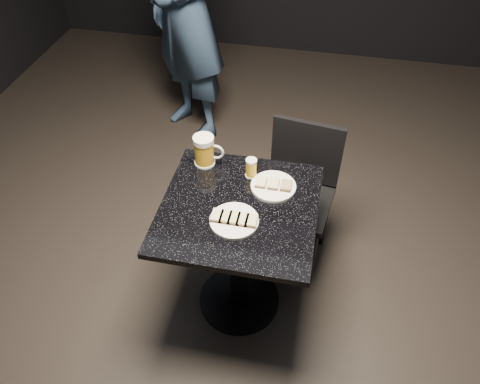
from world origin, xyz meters
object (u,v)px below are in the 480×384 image
(plate_small, at_px, (273,186))
(patron, at_px, (186,9))
(chair, at_px, (298,189))
(plate_large, at_px, (234,221))
(beer_mug, at_px, (205,151))
(table, at_px, (239,241))
(beer_tumbler, at_px, (251,168))

(plate_small, relative_size, patron, 0.11)
(plate_small, relative_size, chair, 0.24)
(plate_large, xyz_separation_m, chair, (0.24, 0.53, -0.26))
(plate_small, bearing_deg, patron, 120.43)
(plate_large, xyz_separation_m, plate_small, (0.13, 0.25, 0.00))
(patron, height_order, chair, patron)
(beer_mug, bearing_deg, plate_small, -16.67)
(patron, distance_m, table, 1.73)
(plate_large, height_order, plate_small, same)
(patron, bearing_deg, plate_large, -29.02)
(plate_large, relative_size, patron, 0.11)
(patron, bearing_deg, table, -27.71)
(patron, height_order, beer_mug, patron)
(beer_mug, bearing_deg, plate_large, -58.08)
(table, distance_m, chair, 0.50)
(table, height_order, beer_mug, beer_mug)
(patron, height_order, table, patron)
(plate_small, height_order, beer_tumbler, beer_tumbler)
(patron, bearing_deg, beer_mug, -31.89)
(plate_large, relative_size, table, 0.28)
(plate_large, relative_size, chair, 0.25)
(chair, bearing_deg, table, -118.48)
(beer_mug, bearing_deg, table, -49.26)
(plate_small, distance_m, chair, 0.40)
(table, height_order, chair, chair)
(plate_large, relative_size, beer_mug, 1.35)
(plate_small, xyz_separation_m, chair, (0.11, 0.29, -0.26))
(plate_large, height_order, table, plate_large)
(plate_large, relative_size, plate_small, 1.01)
(plate_small, distance_m, table, 0.32)
(patron, xyz_separation_m, chair, (0.91, -1.09, -0.46))
(plate_small, bearing_deg, table, -130.76)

